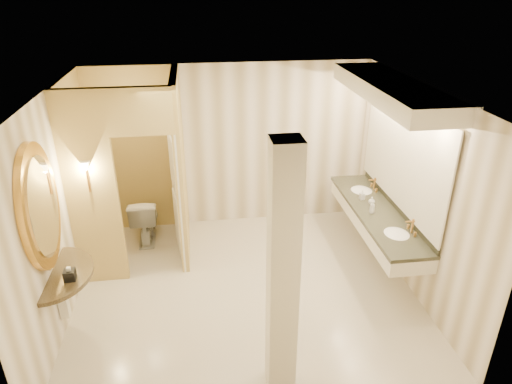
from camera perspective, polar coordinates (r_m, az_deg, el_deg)
floor at (r=6.40m, az=-1.36°, el=-11.99°), size 4.50×4.50×0.00m
ceiling at (r=5.22m, az=-1.68°, el=12.25°), size 4.50×4.50×0.00m
wall_back at (r=7.51m, az=-3.23°, el=5.67°), size 4.50×0.02×2.70m
wall_front at (r=4.01m, az=1.82°, el=-13.94°), size 4.50×0.02×2.70m
wall_left at (r=5.91m, az=-23.77°, el=-2.36°), size 0.02×4.00×2.70m
wall_right at (r=6.31m, az=19.26°, el=0.19°), size 0.02×4.00×2.70m
toilet_closet at (r=6.55m, az=-12.20°, el=2.37°), size 1.50×1.55×2.70m
wall_sconce at (r=6.05m, az=-20.49°, el=2.88°), size 0.14×0.14×0.42m
vanity at (r=6.42m, az=15.93°, el=3.82°), size 0.75×2.64×2.09m
console_shelf at (r=5.43m, az=-24.77°, el=-5.05°), size 1.08×1.08×1.99m
pillar at (r=4.35m, az=3.38°, el=-10.37°), size 0.28×0.28×2.70m
tissue_box at (r=5.45m, az=-22.26°, el=-9.58°), size 0.12×0.12×0.12m
toilet at (r=7.49m, az=-13.71°, el=-3.24°), size 0.44×0.76×0.77m
soap_bottle_a at (r=6.94m, az=13.15°, el=-0.34°), size 0.08×0.08×0.15m
soap_bottle_b at (r=6.83m, az=14.26°, el=-1.04°), size 0.10×0.10×0.12m
soap_bottle_c at (r=6.57m, az=14.33°, el=-1.84°), size 0.08×0.08×0.18m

